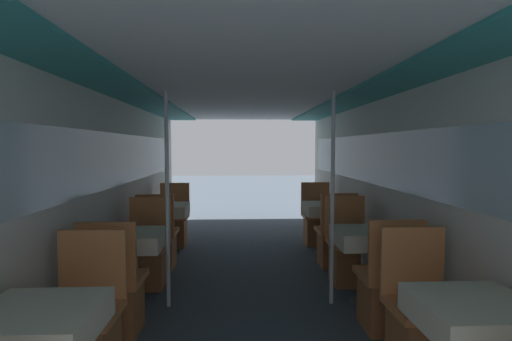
{
  "coord_description": "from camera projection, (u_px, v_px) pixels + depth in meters",
  "views": [
    {
      "loc": [
        -0.12,
        -1.28,
        1.52
      ],
      "look_at": [
        0.06,
        2.68,
        1.29
      ],
      "focal_mm": 28.0,
      "sensor_mm": 36.0,
      "label": 1
    }
  ],
  "objects": [
    {
      "name": "ceiling_panel",
      "position": [
        250.0,
        90.0,
        3.97
      ],
      "size": [
        2.98,
        8.26,
        0.07
      ],
      "color": "silver",
      "rests_on": "wall_left"
    },
    {
      "name": "chair_left_far_2",
      "position": [
        173.0,
        227.0,
        6.15
      ],
      "size": [
        0.45,
        0.45,
        0.96
      ],
      "rotation": [
        0.0,
        0.0,
        3.14
      ],
      "color": "#9C5B31",
      "rests_on": "ground_plane"
    },
    {
      "name": "chair_left_near_1",
      "position": [
        114.0,
        299.0,
        3.21
      ],
      "size": [
        0.45,
        0.45,
        0.96
      ],
      "color": "#9C5B31",
      "rests_on": "ground_plane"
    },
    {
      "name": "chair_left_far_1",
      "position": [
        147.0,
        259.0,
        4.36
      ],
      "size": [
        0.45,
        0.45,
        0.96
      ],
      "rotation": [
        0.0,
        0.0,
        3.14
      ],
      "color": "#9C5B31",
      "rests_on": "ground_plane"
    },
    {
      "name": "chair_right_near_2",
      "position": [
        335.0,
        243.0,
        5.1
      ],
      "size": [
        0.45,
        0.45,
        0.96
      ],
      "color": "#9C5B31",
      "rests_on": "ground_plane"
    },
    {
      "name": "dining_table_right_1",
      "position": [
        366.0,
        241.0,
        3.87
      ],
      "size": [
        0.59,
        0.59,
        0.72
      ],
      "color": "#4C4C51",
      "rests_on": "ground_plane"
    },
    {
      "name": "dining_table_right_2",
      "position": [
        325.0,
        211.0,
        5.65
      ],
      "size": [
        0.59,
        0.59,
        0.72
      ],
      "color": "#4C4C51",
      "rests_on": "ground_plane"
    },
    {
      "name": "dining_table_left_1",
      "position": [
        132.0,
        243.0,
        3.77
      ],
      "size": [
        0.59,
        0.59,
        0.72
      ],
      "color": "#4C4C51",
      "rests_on": "ground_plane"
    },
    {
      "name": "chair_right_far_1",
      "position": [
        349.0,
        257.0,
        4.46
      ],
      "size": [
        0.45,
        0.45,
        0.96
      ],
      "rotation": [
        0.0,
        0.0,
        3.14
      ],
      "color": "#9C5B31",
      "rests_on": "ground_plane"
    },
    {
      "name": "chair_right_far_0",
      "position": [
        423.0,
        330.0,
        2.68
      ],
      "size": [
        0.45,
        0.45,
        0.96
      ],
      "rotation": [
        0.0,
        0.0,
        3.14
      ],
      "color": "#9C5B31",
      "rests_on": "ground_plane"
    },
    {
      "name": "support_pole_right_1",
      "position": [
        332.0,
        199.0,
        3.83
      ],
      "size": [
        0.04,
        0.04,
        2.05
      ],
      "color": "silver",
      "rests_on": "ground_plane"
    },
    {
      "name": "chair_right_far_2",
      "position": [
        317.0,
        225.0,
        6.25
      ],
      "size": [
        0.45,
        0.45,
        0.96
      ],
      "rotation": [
        0.0,
        0.0,
        3.14
      ],
      "color": "#9C5B31",
      "rests_on": "ground_plane"
    },
    {
      "name": "wall_right",
      "position": [
        395.0,
        191.0,
        4.1
      ],
      "size": [
        0.05,
        8.26,
        2.05
      ],
      "color": "silver",
      "rests_on": "ground_plane"
    },
    {
      "name": "support_pole_left_1",
      "position": [
        167.0,
        200.0,
        3.76
      ],
      "size": [
        0.04,
        0.04,
        2.05
      ],
      "color": "silver",
      "rests_on": "ground_plane"
    },
    {
      "name": "chair_left_far_0",
      "position": [
        84.0,
        337.0,
        2.58
      ],
      "size": [
        0.45,
        0.45,
        0.96
      ],
      "rotation": [
        0.0,
        0.0,
        3.14
      ],
      "color": "#9C5B31",
      "rests_on": "ground_plane"
    },
    {
      "name": "dining_table_left_2",
      "position": [
        166.0,
        212.0,
        5.55
      ],
      "size": [
        0.59,
        0.59,
        0.72
      ],
      "color": "#4C4C51",
      "rests_on": "ground_plane"
    },
    {
      "name": "dining_table_left_0",
      "position": [
        38.0,
        329.0,
        1.99
      ],
      "size": [
        0.59,
        0.59,
        0.72
      ],
      "color": "#4C4C51",
      "rests_on": "ground_plane"
    },
    {
      "name": "chair_right_near_1",
      "position": [
        387.0,
        295.0,
        3.31
      ],
      "size": [
        0.45,
        0.45,
        0.96
      ],
      "color": "#9C5B31",
      "rests_on": "ground_plane"
    },
    {
      "name": "chair_left_near_2",
      "position": [
        158.0,
        245.0,
        5.0
      ],
      "size": [
        0.45,
        0.45,
        0.96
      ],
      "color": "#9C5B31",
      "rests_on": "ground_plane"
    },
    {
      "name": "wall_left",
      "position": [
        100.0,
        192.0,
        3.97
      ],
      "size": [
        0.05,
        8.26,
        2.05
      ],
      "color": "silver",
      "rests_on": "ground_plane"
    },
    {
      "name": "dining_table_right_0",
      "position": [
        475.0,
        320.0,
        2.09
      ],
      "size": [
        0.59,
        0.59,
        0.72
      ],
      "color": "#4C4C51",
      "rests_on": "ground_plane"
    }
  ]
}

